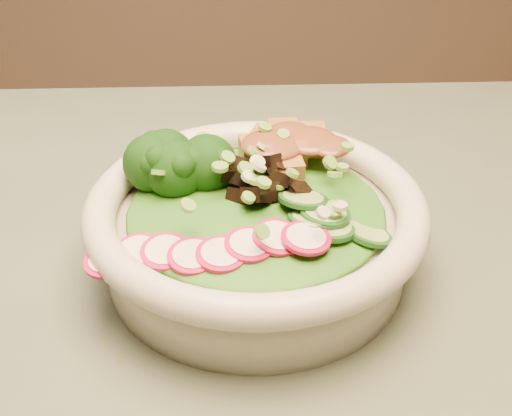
{
  "coord_description": "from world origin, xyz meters",
  "views": [
    {
      "loc": [
        -0.04,
        -0.35,
        1.08
      ],
      "look_at": [
        -0.03,
        0.07,
        0.8
      ],
      "focal_mm": 50.0,
      "sensor_mm": 36.0,
      "label": 1
    }
  ],
  "objects": [
    {
      "name": "mushroom_heap",
      "position": [
        -0.02,
        0.08,
        0.82
      ],
      "size": [
        0.07,
        0.07,
        0.04
      ],
      "primitive_type": null,
      "rotation": [
        0.0,
        0.0,
        -0.14
      ],
      "color": "black",
      "rests_on": "salad_bowl"
    },
    {
      "name": "lettuce_bed",
      "position": [
        -0.03,
        0.07,
        0.8
      ],
      "size": [
        0.18,
        0.18,
        0.02
      ],
      "primitive_type": "ellipsoid",
      "color": "#215E13",
      "rests_on": "salad_bowl"
    },
    {
      "name": "peanut_sauce",
      "position": [
        0.0,
        0.12,
        0.83
      ],
      "size": [
        0.06,
        0.05,
        0.01
      ],
      "primitive_type": "ellipsoid",
      "color": "brown",
      "rests_on": "tofu_cubes"
    },
    {
      "name": "tofu_cubes",
      "position": [
        0.0,
        0.12,
        0.82
      ],
      "size": [
        0.09,
        0.07,
        0.03
      ],
      "primitive_type": null,
      "rotation": [
        0.0,
        0.0,
        -0.14
      ],
      "color": "olive",
      "rests_on": "salad_bowl"
    },
    {
      "name": "salad_bowl",
      "position": [
        -0.03,
        0.07,
        0.79
      ],
      "size": [
        0.24,
        0.24,
        0.07
      ],
      "rotation": [
        0.0,
        0.0,
        -0.14
      ],
      "color": "silver",
      "rests_on": "dining_table"
    },
    {
      "name": "scallion_garnish",
      "position": [
        -0.03,
        0.07,
        0.83
      ],
      "size": [
        0.17,
        0.17,
        0.02
      ],
      "primitive_type": null,
      "color": "#69AC3C",
      "rests_on": "salad_bowl"
    },
    {
      "name": "cucumber_slices",
      "position": [
        0.03,
        0.04,
        0.82
      ],
      "size": [
        0.07,
        0.07,
        0.03
      ],
      "primitive_type": null,
      "rotation": [
        0.0,
        0.0,
        -0.14
      ],
      "color": "#89B363",
      "rests_on": "salad_bowl"
    },
    {
      "name": "broccoli_florets",
      "position": [
        -0.08,
        0.09,
        0.82
      ],
      "size": [
        0.08,
        0.07,
        0.04
      ],
      "primitive_type": null,
      "rotation": [
        0.0,
        0.0,
        -0.14
      ],
      "color": "black",
      "rests_on": "salad_bowl"
    },
    {
      "name": "radish_slices",
      "position": [
        -0.05,
        0.01,
        0.81
      ],
      "size": [
        0.1,
        0.05,
        0.02
      ],
      "primitive_type": null,
      "rotation": [
        0.0,
        0.0,
        -0.14
      ],
      "color": "#B00D40",
      "rests_on": "salad_bowl"
    }
  ]
}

